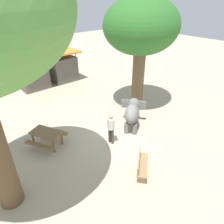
{
  "coord_description": "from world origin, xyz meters",
  "views": [
    {
      "loc": [
        -5.88,
        -6.53,
        6.46
      ],
      "look_at": [
        0.51,
        0.96,
        0.8
      ],
      "focal_mm": 32.83,
      "sensor_mm": 36.0,
      "label": 1
    }
  ],
  "objects_px": {
    "wooden_bench": "(141,164)",
    "market_stall_orange": "(63,67)",
    "person_handler": "(111,127)",
    "market_stall_white": "(32,74)",
    "elephant": "(132,113)",
    "shade_tree_secondary": "(141,28)",
    "picnic_table_near": "(47,135)"
  },
  "relations": [
    {
      "from": "person_handler",
      "to": "elephant",
      "type": "bearing_deg",
      "value": 3.53
    },
    {
      "from": "shade_tree_secondary",
      "to": "wooden_bench",
      "type": "height_order",
      "value": "shade_tree_secondary"
    },
    {
      "from": "person_handler",
      "to": "wooden_bench",
      "type": "height_order",
      "value": "person_handler"
    },
    {
      "from": "person_handler",
      "to": "market_stall_orange",
      "type": "height_order",
      "value": "market_stall_orange"
    },
    {
      "from": "shade_tree_secondary",
      "to": "market_stall_white",
      "type": "distance_m",
      "value": 9.14
    },
    {
      "from": "elephant",
      "to": "picnic_table_near",
      "type": "distance_m",
      "value": 4.55
    },
    {
      "from": "wooden_bench",
      "to": "person_handler",
      "type": "bearing_deg",
      "value": -138.3
    },
    {
      "from": "picnic_table_near",
      "to": "market_stall_orange",
      "type": "relative_size",
      "value": 0.8
    },
    {
      "from": "elephant",
      "to": "market_stall_orange",
      "type": "bearing_deg",
      "value": 47.11
    },
    {
      "from": "person_handler",
      "to": "market_stall_orange",
      "type": "bearing_deg",
      "value": 68.13
    },
    {
      "from": "person_handler",
      "to": "market_stall_white",
      "type": "height_order",
      "value": "market_stall_white"
    },
    {
      "from": "person_handler",
      "to": "wooden_bench",
      "type": "distance_m",
      "value": 2.41
    },
    {
      "from": "elephant",
      "to": "person_handler",
      "type": "bearing_deg",
      "value": 151.89
    },
    {
      "from": "wooden_bench",
      "to": "market_stall_orange",
      "type": "height_order",
      "value": "market_stall_orange"
    },
    {
      "from": "shade_tree_secondary",
      "to": "market_stall_white",
      "type": "relative_size",
      "value": 2.59
    },
    {
      "from": "picnic_table_near",
      "to": "market_stall_white",
      "type": "relative_size",
      "value": 0.8
    },
    {
      "from": "person_handler",
      "to": "picnic_table_near",
      "type": "distance_m",
      "value": 3.12
    },
    {
      "from": "person_handler",
      "to": "picnic_table_near",
      "type": "height_order",
      "value": "person_handler"
    },
    {
      "from": "elephant",
      "to": "market_stall_orange",
      "type": "xyz_separation_m",
      "value": [
        0.68,
        8.94,
        0.22
      ]
    },
    {
      "from": "elephant",
      "to": "shade_tree_secondary",
      "type": "distance_m",
      "value": 4.71
    },
    {
      "from": "wooden_bench",
      "to": "shade_tree_secondary",
      "type": "bearing_deg",
      "value": -174.03
    },
    {
      "from": "wooden_bench",
      "to": "market_stall_white",
      "type": "bearing_deg",
      "value": -130.58
    },
    {
      "from": "elephant",
      "to": "wooden_bench",
      "type": "xyz_separation_m",
      "value": [
        -2.16,
        -2.66,
        -0.44
      ]
    },
    {
      "from": "market_stall_orange",
      "to": "person_handler",
      "type": "bearing_deg",
      "value": -104.98
    },
    {
      "from": "market_stall_white",
      "to": "person_handler",
      "type": "bearing_deg",
      "value": -89.26
    },
    {
      "from": "person_handler",
      "to": "market_stall_white",
      "type": "relative_size",
      "value": 0.64
    },
    {
      "from": "wooden_bench",
      "to": "picnic_table_near",
      "type": "height_order",
      "value": "wooden_bench"
    },
    {
      "from": "elephant",
      "to": "shade_tree_secondary",
      "type": "height_order",
      "value": "shade_tree_secondary"
    },
    {
      "from": "picnic_table_near",
      "to": "market_stall_white",
      "type": "xyz_separation_m",
      "value": [
        2.36,
        7.41,
        0.55
      ]
    },
    {
      "from": "elephant",
      "to": "market_stall_orange",
      "type": "distance_m",
      "value": 8.97
    },
    {
      "from": "wooden_bench",
      "to": "market_stall_orange",
      "type": "xyz_separation_m",
      "value": [
        2.85,
        11.6,
        0.67
      ]
    },
    {
      "from": "person_handler",
      "to": "shade_tree_secondary",
      "type": "relative_size",
      "value": 0.25
    }
  ]
}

